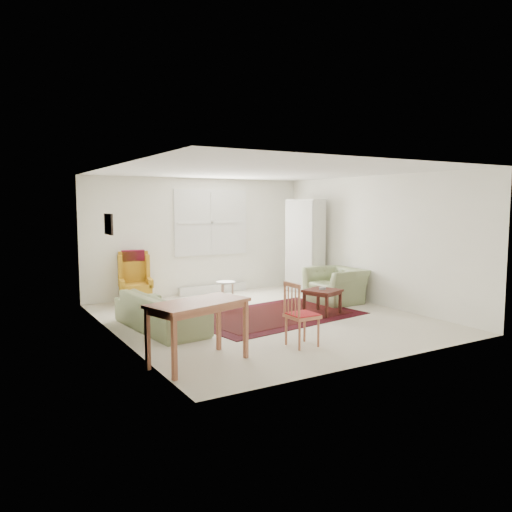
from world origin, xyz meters
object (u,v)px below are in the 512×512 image
armchair (336,282)px  cabinet (305,246)px  coffee_table (322,302)px  wingback_chair (135,278)px  desk_chair (302,314)px  sofa (161,305)px  desk (198,333)px  stool (226,294)px

armchair → cabinet: cabinet is taller
coffee_table → cabinet: (1.06, 1.97, 0.80)m
wingback_chair → desk_chair: bearing=-64.7°
sofa → coffee_table: size_ratio=3.52×
desk → stool: bearing=57.2°
stool → cabinet: cabinet is taller
stool → desk: 3.43m
cabinet → desk: cabinet is taller
sofa → wingback_chair: bearing=-12.8°
coffee_table → cabinet: bearing=61.8°
wingback_chair → coffee_table: (2.57, -2.60, -0.30)m
wingback_chair → cabinet: 3.72m
coffee_table → stool: (-1.16, 1.47, 0.02)m
desk → desk_chair: (1.55, -0.02, 0.06)m
cabinet → wingback_chair: bearing=159.3°
wingback_chair → desk: wingback_chair is taller
cabinet → stool: bearing=-178.3°
wingback_chair → cabinet: size_ratio=0.51×
wingback_chair → desk_chair: 4.17m
armchair → sofa: bearing=-87.7°
coffee_table → desk: (-3.02, -1.40, 0.16)m
stool → sofa: bearing=-148.6°
coffee_table → desk: bearing=-155.0°
armchair → stool: armchair is taller
sofa → stool: 1.96m
stool → wingback_chair: bearing=141.5°
wingback_chair → stool: bearing=-28.5°
sofa → armchair: size_ratio=1.85×
armchair → stool: bearing=-111.4°
armchair → wingback_chair: bearing=-120.0°
sofa → cabinet: cabinet is taller
stool → cabinet: size_ratio=0.24×
coffee_table → desk_chair: (-1.47, -1.43, 0.22)m
desk_chair → coffee_table: bearing=-46.2°
sofa → coffee_table: sofa is taller
sofa → cabinet: size_ratio=0.94×
wingback_chair → coffee_table: 3.67m
sofa → coffee_table: 2.87m
desk_chair → desk: bearing=88.9°
armchair → stool: size_ratio=2.14×
stool → desk_chair: size_ratio=0.55×
coffee_table → stool: size_ratio=1.13×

